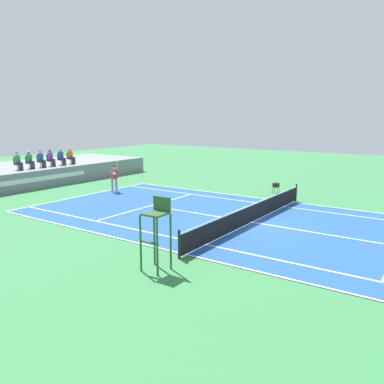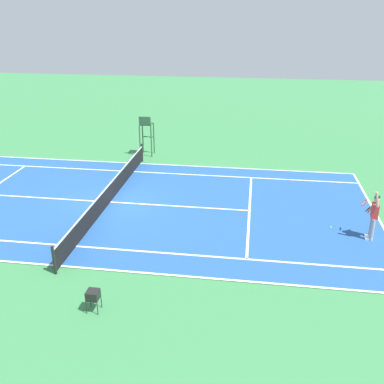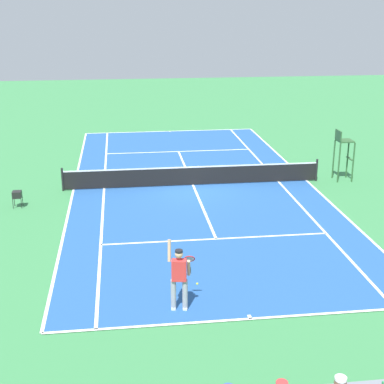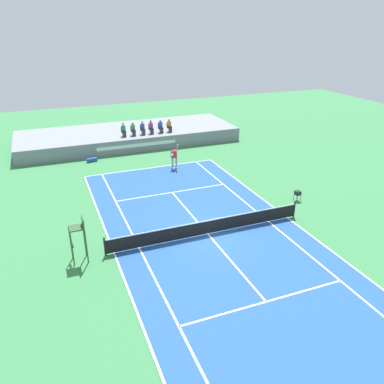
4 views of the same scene
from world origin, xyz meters
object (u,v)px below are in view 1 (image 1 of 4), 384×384
(spectator_seated_4, at_px, (61,157))
(tennis_player, at_px, (114,178))
(spectator_seated_3, at_px, (51,158))
(umpire_chair, at_px, (157,224))
(spectator_seated_1, at_px, (30,160))
(spectator_seated_5, at_px, (71,156))
(ball_hopper, at_px, (276,185))
(spectator_seated_2, at_px, (41,159))
(tennis_ball, at_px, (122,196))
(spectator_seated_0, at_px, (18,162))

(spectator_seated_4, height_order, tennis_player, spectator_seated_4)
(spectator_seated_3, relative_size, umpire_chair, 0.52)
(spectator_seated_1, height_order, spectator_seated_5, same)
(spectator_seated_5, height_order, tennis_player, spectator_seated_5)
(spectator_seated_4, bearing_deg, ball_hopper, -72.94)
(spectator_seated_4, relative_size, spectator_seated_5, 1.00)
(spectator_seated_2, height_order, spectator_seated_3, same)
(spectator_seated_3, bearing_deg, spectator_seated_5, 0.00)
(spectator_seated_2, relative_size, tennis_player, 0.61)
(tennis_ball, bearing_deg, spectator_seated_2, 91.30)
(spectator_seated_1, bearing_deg, ball_hopper, -64.34)
(spectator_seated_1, relative_size, umpire_chair, 0.52)
(spectator_seated_1, distance_m, spectator_seated_5, 3.64)
(spectator_seated_5, height_order, umpire_chair, spectator_seated_5)
(tennis_player, xyz_separation_m, ball_hopper, (5.79, -9.14, -0.42))
(spectator_seated_3, xyz_separation_m, spectator_seated_4, (0.97, 0.00, 0.00))
(spectator_seated_1, xyz_separation_m, tennis_player, (1.81, -6.66, -0.92))
(spectator_seated_1, height_order, tennis_player, spectator_seated_1)
(spectator_seated_0, relative_size, spectator_seated_1, 1.00)
(spectator_seated_5, distance_m, tennis_player, 6.97)
(ball_hopper, bearing_deg, spectator_seated_0, 118.33)
(spectator_seated_2, xyz_separation_m, tennis_player, (0.87, -6.66, -0.92))
(tennis_player, relative_size, ball_hopper, 2.98)
(umpire_chair, bearing_deg, spectator_seated_4, 60.80)
(tennis_player, bearing_deg, spectator_seated_4, 81.98)
(spectator_seated_4, distance_m, umpire_chair, 20.38)
(umpire_chair, bearing_deg, ball_hopper, 7.63)
(tennis_player, bearing_deg, spectator_seated_1, 105.17)
(spectator_seated_0, relative_size, ball_hopper, 1.81)
(spectator_seated_2, distance_m, spectator_seated_3, 0.83)
(spectator_seated_2, bearing_deg, spectator_seated_5, 0.00)
(spectator_seated_5, height_order, tennis_ball, spectator_seated_5)
(spectator_seated_2, distance_m, spectator_seated_4, 1.81)
(spectator_seated_0, height_order, tennis_ball, spectator_seated_0)
(spectator_seated_0, distance_m, tennis_player, 7.26)
(tennis_player, distance_m, tennis_ball, 1.81)
(spectator_seated_0, distance_m, ball_hopper, 18.00)
(ball_hopper, bearing_deg, spectator_seated_1, 115.66)
(spectator_seated_0, xyz_separation_m, spectator_seated_5, (4.57, 0.00, 0.00))
(tennis_ball, xyz_separation_m, umpire_chair, (-8.32, -9.74, 1.52))
(spectator_seated_0, relative_size, spectator_seated_4, 1.00)
(spectator_seated_0, bearing_deg, spectator_seated_3, 0.00)
(spectator_seated_2, relative_size, spectator_seated_3, 1.00)
(spectator_seated_0, bearing_deg, tennis_player, -67.69)
(spectator_seated_0, distance_m, spectator_seated_1, 0.93)
(spectator_seated_3, relative_size, ball_hopper, 1.81)
(spectator_seated_2, height_order, umpire_chair, spectator_seated_2)
(spectator_seated_1, relative_size, spectator_seated_2, 1.00)
(spectator_seated_4, distance_m, tennis_player, 6.79)
(spectator_seated_3, bearing_deg, spectator_seated_0, 180.00)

